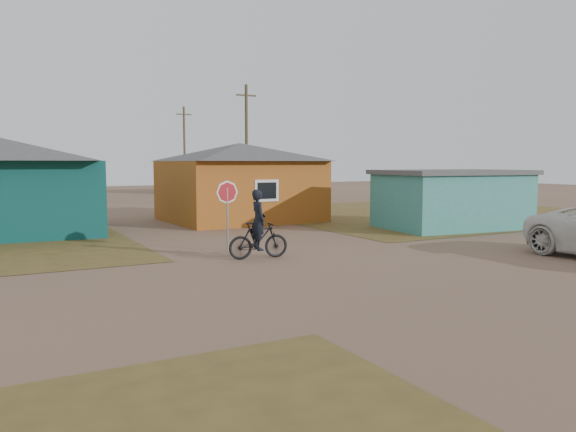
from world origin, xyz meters
The scene contains 10 objects.
ground centered at (0.00, 0.00, 0.00)m, with size 120.00×120.00×0.00m, color brown.
grass_ne centered at (14.00, 13.00, 0.01)m, with size 20.00×18.00×0.00m, color brown.
house_yellow centered at (2.50, 14.00, 2.00)m, with size 7.72×6.76×3.90m.
shed_turquoise centered at (9.50, 6.50, 1.31)m, with size 6.71×4.93×2.60m.
house_pale_west centered at (-6.00, 34.00, 1.86)m, with size 7.04×6.15×3.60m.
house_beige_east centered at (10.00, 40.00, 1.86)m, with size 6.95×6.05×3.60m.
utility_pole_near centered at (6.50, 22.00, 4.14)m, with size 1.40×0.20×8.00m.
utility_pole_far centered at (7.50, 38.00, 4.14)m, with size 1.40×0.20×8.00m.
stop_sign centered at (-1.83, 5.14, 1.73)m, with size 0.73×0.29×2.34m.
cyclist centered at (-1.56, 3.35, 0.77)m, with size 1.92×0.76×2.12m.
Camera 1 is at (-8.87, -11.98, 2.93)m, focal length 35.00 mm.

